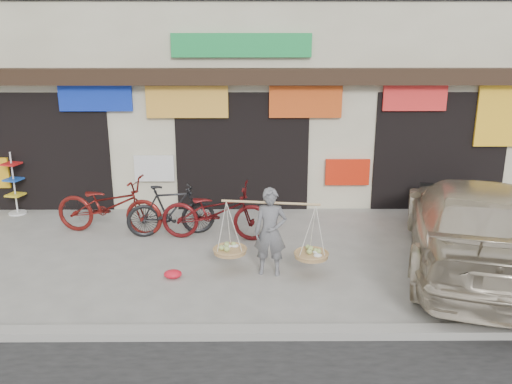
{
  "coord_description": "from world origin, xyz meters",
  "views": [
    {
      "loc": [
        0.22,
        -8.52,
        4.03
      ],
      "look_at": [
        0.29,
        0.9,
        1.19
      ],
      "focal_mm": 38.0,
      "sensor_mm": 36.0,
      "label": 1
    }
  ],
  "objects_px": {
    "street_vendor": "(270,236)",
    "display_rack": "(15,189)",
    "suv": "(474,224)",
    "bike_2": "(216,212)",
    "bike_0": "(109,205)",
    "bike_1": "(171,210)"
  },
  "relations": [
    {
      "from": "bike_1",
      "to": "street_vendor",
      "type": "bearing_deg",
      "value": -143.79
    },
    {
      "from": "street_vendor",
      "to": "bike_0",
      "type": "distance_m",
      "value": 3.77
    },
    {
      "from": "bike_0",
      "to": "bike_1",
      "type": "distance_m",
      "value": 1.28
    },
    {
      "from": "display_rack",
      "to": "bike_1",
      "type": "bearing_deg",
      "value": -20.26
    },
    {
      "from": "street_vendor",
      "to": "display_rack",
      "type": "height_order",
      "value": "street_vendor"
    },
    {
      "from": "bike_1",
      "to": "display_rack",
      "type": "xyz_separation_m",
      "value": [
        -3.71,
        1.37,
        0.04
      ]
    },
    {
      "from": "street_vendor",
      "to": "display_rack",
      "type": "xyz_separation_m",
      "value": [
        -5.65,
        3.19,
        -0.12
      ]
    },
    {
      "from": "bike_0",
      "to": "bike_2",
      "type": "height_order",
      "value": "bike_0"
    },
    {
      "from": "street_vendor",
      "to": "bike_2",
      "type": "bearing_deg",
      "value": 130.41
    },
    {
      "from": "suv",
      "to": "bike_2",
      "type": "bearing_deg",
      "value": -0.84
    },
    {
      "from": "bike_1",
      "to": "display_rack",
      "type": "distance_m",
      "value": 3.95
    },
    {
      "from": "display_rack",
      "to": "bike_2",
      "type": "bearing_deg",
      "value": -18.71
    },
    {
      "from": "street_vendor",
      "to": "bike_2",
      "type": "distance_m",
      "value": 1.92
    },
    {
      "from": "display_rack",
      "to": "bike_0",
      "type": "bearing_deg",
      "value": -26.77
    },
    {
      "from": "street_vendor",
      "to": "suv",
      "type": "height_order",
      "value": "suv"
    },
    {
      "from": "suv",
      "to": "display_rack",
      "type": "xyz_separation_m",
      "value": [
        -9.2,
        2.9,
        -0.2
      ]
    },
    {
      "from": "bike_1",
      "to": "bike_2",
      "type": "relative_size",
      "value": 0.81
    },
    {
      "from": "bike_1",
      "to": "bike_2",
      "type": "height_order",
      "value": "bike_2"
    },
    {
      "from": "street_vendor",
      "to": "suv",
      "type": "bearing_deg",
      "value": 12.77
    },
    {
      "from": "bike_0",
      "to": "display_rack",
      "type": "bearing_deg",
      "value": 73.64
    },
    {
      "from": "bike_2",
      "to": "suv",
      "type": "xyz_separation_m",
      "value": [
        4.58,
        -1.33,
        0.21
      ]
    },
    {
      "from": "bike_0",
      "to": "suv",
      "type": "bearing_deg",
      "value": -93.47
    }
  ]
}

